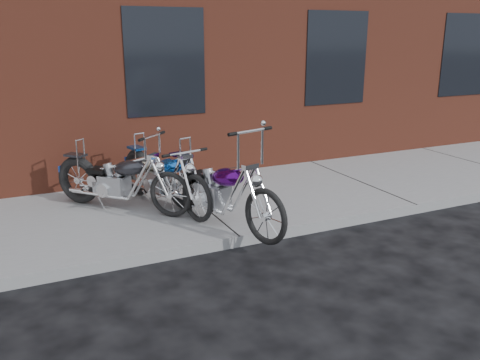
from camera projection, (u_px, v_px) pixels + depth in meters
name	position (u px, v px, depth m)	size (l,w,h in m)	color
ground	(240.00, 247.00, 6.61)	(120.00, 120.00, 0.00)	black
sidewalk	(199.00, 207.00, 7.89)	(22.00, 3.00, 0.15)	gray
chopper_purple	(217.00, 192.00, 6.89)	(0.91, 2.44, 1.41)	black
chopper_blue	(163.00, 179.00, 7.62)	(0.80, 2.29, 1.02)	black
chopper_third	(119.00, 182.00, 7.48)	(1.64, 1.78, 1.17)	black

